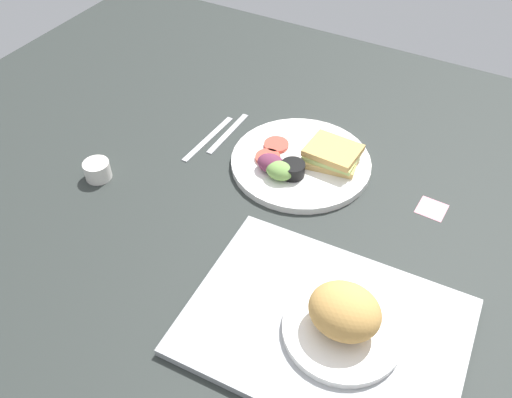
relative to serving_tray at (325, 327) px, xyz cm
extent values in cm
cube|color=#282D2B|center=(21.04, -21.12, -2.30)|extent=(190.00, 150.00, 3.00)
cube|color=#9EA0A3|center=(0.00, 0.00, 0.00)|extent=(46.46, 35.02, 1.60)
cylinder|color=white|center=(-3.01, 0.00, 1.50)|extent=(19.65, 19.65, 1.40)
ellipsoid|color=tan|center=(-2.70, -0.22, 6.18)|extent=(11.68, 10.08, 7.96)
cylinder|color=white|center=(21.59, -35.94, 0.00)|extent=(30.80, 30.80, 1.60)
cube|color=#DBB266|center=(15.43, -38.71, 1.50)|extent=(12.37, 10.74, 1.40)
cube|color=#B2C66B|center=(15.43, -38.71, 2.70)|extent=(11.31, 9.38, 1.00)
cube|color=tan|center=(15.43, -38.71, 3.90)|extent=(11.42, 9.52, 1.40)
cylinder|color=#D14738|center=(28.52, -37.48, 1.20)|extent=(5.60, 5.60, 0.80)
cylinder|color=#D14738|center=(28.06, -32.55, 1.20)|extent=(5.60, 5.60, 0.80)
cylinder|color=black|center=(20.82, -30.55, 2.30)|extent=(5.20, 5.20, 3.00)
cylinder|color=#EFEACC|center=(20.82, -30.55, 3.40)|extent=(4.26, 4.26, 0.60)
ellipsoid|color=#729E4C|center=(23.13, -28.55, 2.60)|extent=(6.00, 4.80, 3.60)
ellipsoid|color=#6B2D47|center=(25.90, -29.78, 2.60)|extent=(6.00, 4.80, 3.60)
cylinder|color=silver|center=(58.07, -11.18, 1.20)|extent=(5.60, 5.60, 4.00)
cube|color=#B7B7BC|center=(41.59, -37.94, -0.55)|extent=(1.43, 17.00, 0.50)
cube|color=#B7B7BC|center=(44.59, -33.94, -0.55)|extent=(2.08, 19.04, 0.50)
cube|color=pink|center=(-7.74, -36.56, -0.74)|extent=(5.85, 5.85, 0.12)
camera|label=1|loc=(-13.81, 48.43, 77.33)|focal=37.85mm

